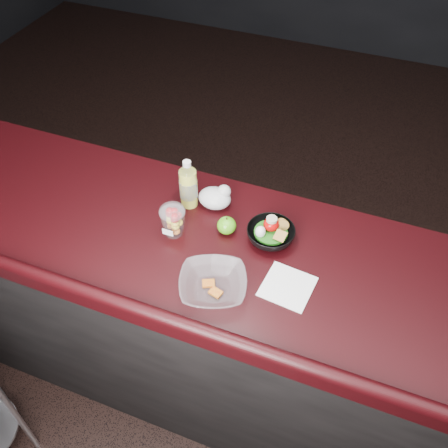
{
  "coord_description": "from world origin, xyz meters",
  "views": [
    {
      "loc": [
        0.35,
        -0.79,
        2.35
      ],
      "look_at": [
        -0.09,
        0.34,
        1.1
      ],
      "focal_mm": 40.0,
      "sensor_mm": 36.0,
      "label": 1
    }
  ],
  "objects": [
    {
      "name": "ground",
      "position": [
        0.0,
        0.0,
        0.0
      ],
      "size": [
        8.0,
        8.0,
        0.0
      ],
      "primitive_type": "plane",
      "color": "black",
      "rests_on": "ground"
    },
    {
      "name": "room_shell",
      "position": [
        0.0,
        0.0,
        1.83
      ],
      "size": [
        8.0,
        8.0,
        8.0
      ],
      "color": "black",
      "rests_on": "ground"
    },
    {
      "name": "counter",
      "position": [
        0.0,
        0.3,
        0.51
      ],
      "size": [
        4.06,
        0.71,
        1.02
      ],
      "color": "black",
      "rests_on": "ground"
    },
    {
      "name": "lemonade_bottle",
      "position": [
        -0.29,
        0.46,
        1.11
      ],
      "size": [
        0.07,
        0.07,
        0.21
      ],
      "color": "yellow",
      "rests_on": "counter"
    },
    {
      "name": "fruit_cup",
      "position": [
        -0.28,
        0.3,
        1.09
      ],
      "size": [
        0.09,
        0.09,
        0.13
      ],
      "color": "white",
      "rests_on": "counter"
    },
    {
      "name": "green_apple",
      "position": [
        -0.1,
        0.38,
        1.05
      ],
      "size": [
        0.07,
        0.07,
        0.07
      ],
      "color": "#3D7C0E",
      "rests_on": "counter"
    },
    {
      "name": "plastic_bag",
      "position": [
        -0.19,
        0.49,
        1.06
      ],
      "size": [
        0.13,
        0.1,
        0.09
      ],
      "color": "silver",
      "rests_on": "counter"
    },
    {
      "name": "snack_bowl",
      "position": [
        0.06,
        0.4,
        1.05
      ],
      "size": [
        0.18,
        0.18,
        0.09
      ],
      "rotation": [
        0.0,
        0.0,
        0.02
      ],
      "color": "black",
      "rests_on": "counter"
    },
    {
      "name": "takeout_bowl",
      "position": [
        -0.05,
        0.11,
        1.05
      ],
      "size": [
        0.28,
        0.28,
        0.05
      ],
      "rotation": [
        0.0,
        0.0,
        0.35
      ],
      "color": "silver",
      "rests_on": "counter"
    },
    {
      "name": "paper_napkin",
      "position": [
        0.18,
        0.21,
        1.02
      ],
      "size": [
        0.18,
        0.18,
        0.0
      ],
      "primitive_type": "cube",
      "rotation": [
        0.0,
        0.0,
        -0.1
      ],
      "color": "white",
      "rests_on": "counter"
    }
  ]
}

